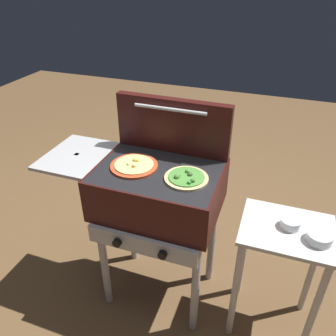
{
  "coord_description": "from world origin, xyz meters",
  "views": [
    {
      "loc": [
        0.53,
        -1.34,
        1.79
      ],
      "look_at": [
        0.05,
        0.0,
        0.92
      ],
      "focal_mm": 35.85,
      "sensor_mm": 36.0,
      "label": 1
    }
  ],
  "objects_px": {
    "topping_bowl_near": "(290,223)",
    "topping_bowl_far": "(319,238)",
    "grill": "(156,193)",
    "pizza_cheese": "(134,165)",
    "pizza_veggie": "(186,178)",
    "prep_table": "(281,258)"
  },
  "relations": [
    {
      "from": "pizza_cheese",
      "to": "grill",
      "type": "bearing_deg",
      "value": 6.0
    },
    {
      "from": "topping_bowl_near",
      "to": "pizza_cheese",
      "type": "bearing_deg",
      "value": -177.74
    },
    {
      "from": "pizza_veggie",
      "to": "topping_bowl_near",
      "type": "bearing_deg",
      "value": 6.02
    },
    {
      "from": "pizza_cheese",
      "to": "topping_bowl_far",
      "type": "relative_size",
      "value": 2.08
    },
    {
      "from": "pizza_veggie",
      "to": "prep_table",
      "type": "xyz_separation_m",
      "value": [
        0.5,
        0.04,
        -0.4
      ]
    },
    {
      "from": "grill",
      "to": "pizza_cheese",
      "type": "xyz_separation_m",
      "value": [
        -0.11,
        -0.01,
        0.15
      ]
    },
    {
      "from": "topping_bowl_near",
      "to": "topping_bowl_far",
      "type": "height_order",
      "value": "same"
    },
    {
      "from": "grill",
      "to": "topping_bowl_near",
      "type": "distance_m",
      "value": 0.68
    },
    {
      "from": "pizza_cheese",
      "to": "pizza_veggie",
      "type": "distance_m",
      "value": 0.29
    },
    {
      "from": "topping_bowl_far",
      "to": "pizza_cheese",
      "type": "bearing_deg",
      "value": 178.37
    },
    {
      "from": "pizza_cheese",
      "to": "pizza_veggie",
      "type": "relative_size",
      "value": 1.14
    },
    {
      "from": "pizza_veggie",
      "to": "topping_bowl_far",
      "type": "relative_size",
      "value": 1.82
    },
    {
      "from": "pizza_cheese",
      "to": "topping_bowl_near",
      "type": "bearing_deg",
      "value": 2.26
    },
    {
      "from": "pizza_veggie",
      "to": "prep_table",
      "type": "bearing_deg",
      "value": 4.42
    },
    {
      "from": "prep_table",
      "to": "topping_bowl_near",
      "type": "relative_size",
      "value": 7.27
    },
    {
      "from": "pizza_cheese",
      "to": "topping_bowl_near",
      "type": "height_order",
      "value": "pizza_cheese"
    },
    {
      "from": "pizza_cheese",
      "to": "topping_bowl_near",
      "type": "distance_m",
      "value": 0.82
    },
    {
      "from": "pizza_cheese",
      "to": "pizza_veggie",
      "type": "height_order",
      "value": "same"
    },
    {
      "from": "grill",
      "to": "topping_bowl_far",
      "type": "distance_m",
      "value": 0.81
    },
    {
      "from": "pizza_cheese",
      "to": "prep_table",
      "type": "xyz_separation_m",
      "value": [
        0.79,
        0.02,
        -0.4
      ]
    },
    {
      "from": "prep_table",
      "to": "topping_bowl_far",
      "type": "height_order",
      "value": "topping_bowl_far"
    },
    {
      "from": "grill",
      "to": "topping_bowl_far",
      "type": "xyz_separation_m",
      "value": [
        0.81,
        -0.04,
        -0.03
      ]
    }
  ]
}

